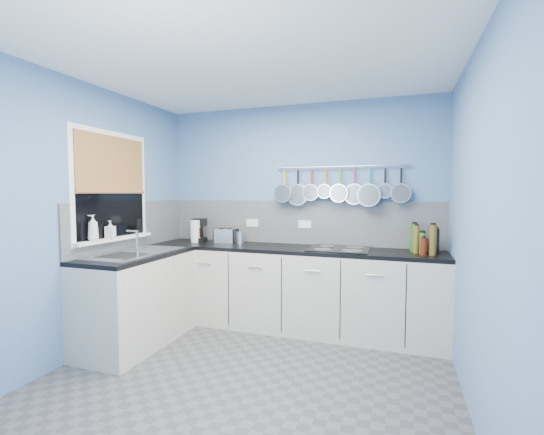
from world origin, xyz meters
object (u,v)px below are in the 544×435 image
Objects in this scene: paper_towel at (195,231)px; toaster at (226,236)px; hob at (339,249)px; soap_bottle_b at (110,229)px; coffee_maker at (199,230)px; canister at (240,238)px; soap_bottle_a at (93,228)px.

paper_towel reaches higher than toaster.
soap_bottle_b is at bearing -154.51° from hob.
soap_bottle_b is 0.28× the size of hob.
soap_bottle_b is 1.12m from coffee_maker.
coffee_maker is 1.10× the size of toaster.
coffee_maker is (0.02, 0.05, 0.01)m from paper_towel.
coffee_maker is 1.72m from hob.
canister is (0.91, 1.05, -0.17)m from soap_bottle_b.
soap_bottle_a is 1.57m from canister.
soap_bottle_b is at bearing 90.00° from soap_bottle_a.
soap_bottle_a is at bearing -129.35° from toaster.
coffee_maker is at bearing 179.04° from canister.
soap_bottle_b is 1.31m from toaster.
canister is 0.23× the size of hob.
hob is (1.71, -0.07, -0.13)m from coffee_maker.
paper_towel is 0.57m from canister.
toaster is (0.70, 1.10, -0.15)m from soap_bottle_b.
soap_bottle_a is 0.90× the size of paper_towel.
soap_bottle_a is 0.94× the size of toaster.
soap_bottle_a is at bearing -117.01° from coffee_maker.
coffee_maker reaches higher than paper_towel.
hob is at bearing -0.52° from paper_towel.
paper_towel is (0.34, 1.21, -0.14)m from soap_bottle_a.
toaster reaches higher than canister.
soap_bottle_a reaches higher than paper_towel.
coffee_maker is 2.03× the size of canister.
paper_towel is 0.38m from toaster.
paper_towel reaches higher than hob.
canister is 1.16m from hob.
coffee_maker is at bearing 177.67° from hob.
coffee_maker reaches higher than canister.
paper_towel is 0.06m from coffee_maker.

